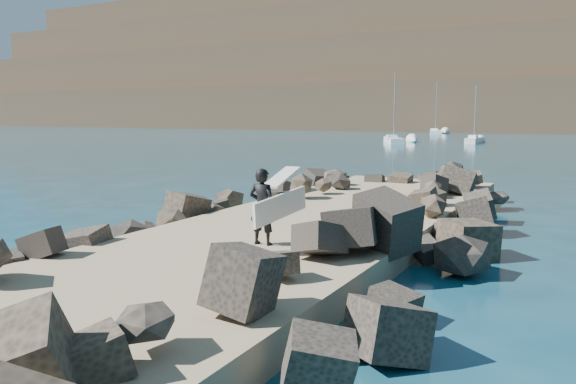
% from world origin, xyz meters
% --- Properties ---
extents(ground, '(800.00, 800.00, 0.00)m').
position_xyz_m(ground, '(0.00, 0.00, 0.00)').
color(ground, '#0F384C').
rests_on(ground, ground).
extents(jetty, '(6.00, 26.00, 0.60)m').
position_xyz_m(jetty, '(0.00, -2.00, 0.30)').
color(jetty, '#8C7759').
rests_on(jetty, ground).
extents(riprap_left, '(2.60, 22.00, 1.00)m').
position_xyz_m(riprap_left, '(-2.90, -1.50, 0.50)').
color(riprap_left, black).
rests_on(riprap_left, ground).
extents(riprap_right, '(2.60, 22.00, 1.00)m').
position_xyz_m(riprap_right, '(2.90, -1.50, 0.50)').
color(riprap_right, black).
rests_on(riprap_right, ground).
extents(surfboard_resting, '(0.85, 2.36, 0.08)m').
position_xyz_m(surfboard_resting, '(-3.23, 4.45, 1.04)').
color(surfboard_resting, white).
rests_on(surfboard_resting, riprap_left).
extents(surfer_with_board, '(0.83, 2.04, 1.64)m').
position_xyz_m(surfer_with_board, '(0.40, -2.76, 1.43)').
color(surfer_with_board, black).
rests_on(surfer_with_board, jetty).
extents(sailboat_e, '(3.25, 7.65, 8.97)m').
position_xyz_m(sailboat_e, '(-17.46, 83.55, 0.35)').
color(sailboat_e, white).
rests_on(sailboat_e, ground).
extents(sailboat_a, '(4.35, 6.87, 8.33)m').
position_xyz_m(sailboat_a, '(-14.23, 50.94, 0.35)').
color(sailboat_a, white).
rests_on(sailboat_a, ground).
extents(sailboat_b, '(1.27, 5.52, 6.81)m').
position_xyz_m(sailboat_b, '(-5.90, 55.26, 0.35)').
color(sailboat_b, white).
rests_on(sailboat_b, ground).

